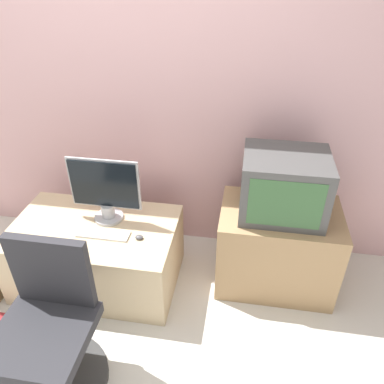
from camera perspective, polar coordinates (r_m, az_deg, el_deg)
The scene contains 9 objects.
ground_plane at distance 2.51m, azimuth -15.31°, elevation -24.62°, with size 12.00×12.00×0.00m, color beige.
wall_back at distance 2.72m, azimuth -8.57°, elevation 16.20°, with size 4.40×0.05×2.60m.
desk at distance 2.80m, azimuth -14.22°, elevation -9.06°, with size 1.13×0.69×0.49m.
side_stand at distance 2.74m, azimuth 12.73°, elevation -8.21°, with size 0.80×0.54×0.61m.
main_monitor at distance 2.56m, azimuth -13.11°, elevation 0.24°, with size 0.49×0.20×0.46m.
keyboard at distance 2.55m, azimuth -13.39°, elevation -6.23°, with size 0.35×0.10×0.01m.
mouse at distance 2.47m, azimuth -8.06°, elevation -6.84°, with size 0.05×0.04×0.03m.
crt_tv at distance 2.44m, azimuth 13.80°, elevation 1.03°, with size 0.53×0.45×0.41m.
office_chair at distance 2.26m, azimuth -21.05°, elevation -19.52°, with size 0.59×0.59×0.88m.
Camera 1 is at (0.80, -1.16, 2.08)m, focal length 35.00 mm.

